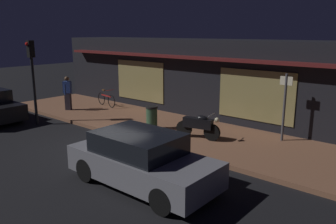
# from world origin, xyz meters

# --- Properties ---
(ground_plane) EXTENTS (60.00, 60.00, 0.00)m
(ground_plane) POSITION_xyz_m (0.00, 0.00, 0.00)
(ground_plane) COLOR black
(sidewalk_slab) EXTENTS (18.00, 4.00, 0.15)m
(sidewalk_slab) POSITION_xyz_m (0.00, 3.00, 0.07)
(sidewalk_slab) COLOR brown
(sidewalk_slab) RESTS_ON ground_plane
(storefront_building) EXTENTS (18.00, 3.30, 3.60)m
(storefront_building) POSITION_xyz_m (0.00, 6.39, 1.80)
(storefront_building) COLOR black
(storefront_building) RESTS_ON ground_plane
(motorcycle) EXTENTS (1.69, 0.63, 0.97)m
(motorcycle) POSITION_xyz_m (2.27, 2.50, 0.65)
(motorcycle) COLOR black
(motorcycle) RESTS_ON sidewalk_slab
(bicycle_parked) EXTENTS (1.65, 0.42, 0.91)m
(bicycle_parked) POSITION_xyz_m (-4.64, 3.93, 0.51)
(bicycle_parked) COLOR black
(bicycle_parked) RESTS_ON sidewalk_slab
(person_photographer) EXTENTS (0.44, 0.56, 1.67)m
(person_photographer) POSITION_xyz_m (-5.40, 2.14, 1.03)
(person_photographer) COLOR #28232D
(person_photographer) RESTS_ON sidewalk_slab
(sign_post) EXTENTS (0.44, 0.09, 2.40)m
(sign_post) POSITION_xyz_m (4.67, 4.27, 1.51)
(sign_post) COLOR #47474C
(sign_post) RESTS_ON sidewalk_slab
(trash_bin) EXTENTS (0.48, 0.48, 0.93)m
(trash_bin) POSITION_xyz_m (0.11, 2.32, 0.62)
(trash_bin) COLOR #2D4C33
(trash_bin) RESTS_ON sidewalk_slab
(traffic_light_pole) EXTENTS (0.24, 0.33, 3.60)m
(traffic_light_pole) POSITION_xyz_m (-4.54, -0.04, 2.48)
(traffic_light_pole) COLOR black
(traffic_light_pole) RESTS_ON ground_plane
(parked_car_far) EXTENTS (4.12, 1.81, 1.42)m
(parked_car_far) POSITION_xyz_m (3.20, -1.38, 0.70)
(parked_car_far) COLOR black
(parked_car_far) RESTS_ON ground_plane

